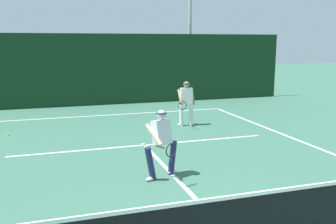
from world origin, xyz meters
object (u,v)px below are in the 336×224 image
at_px(player_near, 162,141).
at_px(light_pole, 190,11).
at_px(player_far, 186,102).
at_px(tennis_ball, 8,134).

relative_size(player_near, light_pole, 0.21).
height_order(player_far, light_pole, light_pole).
relative_size(player_far, tennis_ball, 24.11).
bearing_deg(player_near, light_pole, -138.79).
distance_m(player_far, light_pole, 7.91).
distance_m(player_far, tennis_ball, 6.02).
height_order(player_far, tennis_ball, player_far).
bearing_deg(tennis_ball, light_pole, 35.47).
bearing_deg(light_pole, tennis_ball, -144.53).
xyz_separation_m(tennis_ball, light_pole, (8.55, 6.10, 4.50)).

